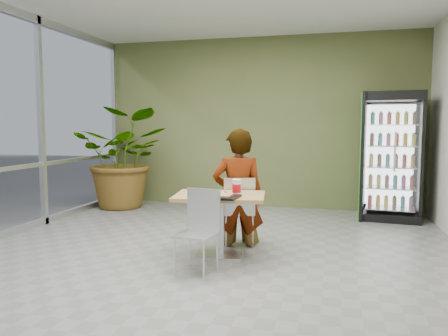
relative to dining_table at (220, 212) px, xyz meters
The scene contains 12 objects.
ground 0.58m from the dining_table, 127.10° to the right, with size 7.00×7.00×0.00m, color slate.
room_envelope 1.08m from the dining_table, 127.10° to the right, with size 6.00×7.00×3.20m, color silver, non-canonical shape.
dining_table is the anchor object (origin of this frame).
chair_far 0.55m from the dining_table, 77.57° to the left, with size 0.48×0.49×0.90m.
chair_near 0.54m from the dining_table, 98.21° to the right, with size 0.44×0.45×0.88m.
seated_woman 0.59m from the dining_table, 80.72° to the left, with size 0.67×0.43×1.81m, color black.
pizza_plate 0.23m from the dining_table, behind, with size 0.32×0.30×0.03m.
soda_cup 0.37m from the dining_table, ahead, with size 0.10×0.10×0.18m.
napkin_stack 0.36m from the dining_table, 141.38° to the right, with size 0.14×0.14×0.02m, color white.
cafeteria_tray 0.33m from the dining_table, 79.13° to the right, with size 0.45×0.33×0.03m, color black.
beverage_fridge 3.53m from the dining_table, 50.95° to the left, with size 1.02×0.82×2.09m.
potted_plant 3.67m from the dining_table, 134.30° to the left, with size 1.68×1.46×1.87m, color #2A692A.
Camera 1 is at (1.41, -4.71, 1.56)m, focal length 35.00 mm.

